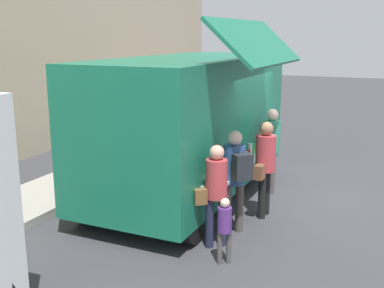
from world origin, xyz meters
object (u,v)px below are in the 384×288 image
customer_mid_with_backpack (235,172)px  customer_rear_waiting (215,187)px  trash_bin (182,127)px  child_near_queue (225,225)px  customer_extra_browsing (271,143)px  customer_front_ordering (265,161)px  food_truck_main (191,122)px

customer_mid_with_backpack → customer_rear_waiting: bearing=122.2°
trash_bin → child_near_queue: child_near_queue is taller
customer_rear_waiting → customer_extra_browsing: (3.02, -0.08, 0.09)m
trash_bin → customer_rear_waiting: (-6.58, -3.70, 0.50)m
customer_front_ordering → customer_rear_waiting: customer_front_ordering is taller
trash_bin → child_near_queue: bearing=-150.2°
trash_bin → customer_rear_waiting: 7.57m
customer_rear_waiting → child_near_queue: 0.70m
food_truck_main → customer_extra_browsing: 1.78m
trash_bin → customer_rear_waiting: customer_rear_waiting is taller
food_truck_main → customer_extra_browsing: bearing=-58.6°
customer_extra_browsing → trash_bin: bearing=-73.4°
trash_bin → customer_mid_with_backpack: 7.11m
customer_rear_waiting → child_near_queue: customer_rear_waiting is taller
food_truck_main → customer_extra_browsing: (0.88, -1.47, -0.49)m
trash_bin → customer_mid_with_backpack: (-5.97, -3.82, 0.60)m
customer_rear_waiting → child_near_queue: size_ratio=1.64×
customer_mid_with_backpack → customer_extra_browsing: 2.41m
food_truck_main → child_near_queue: 3.28m
food_truck_main → customer_mid_with_backpack: size_ratio=3.21×
food_truck_main → trash_bin: 5.13m
food_truck_main → child_near_queue: (-2.62, -1.72, -0.96)m
customer_rear_waiting → child_near_queue: (-0.48, -0.34, -0.38)m
customer_mid_with_backpack → customer_rear_waiting: 0.63m
food_truck_main → customer_extra_browsing: food_truck_main is taller
customer_mid_with_backpack → customer_extra_browsing: bearing=-46.9°
customer_front_ordering → customer_extra_browsing: bearing=-75.6°
food_truck_main → trash_bin: bearing=28.0°
customer_front_ordering → customer_extra_browsing: (1.46, 0.27, 0.01)m
food_truck_main → customer_mid_with_backpack: food_truck_main is taller
customer_front_ordering → customer_rear_waiting: bearing=81.2°
customer_extra_browsing → food_truck_main: bearing=0.8°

